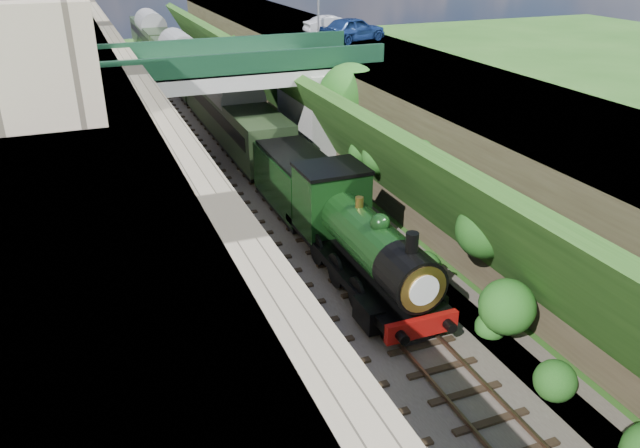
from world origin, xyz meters
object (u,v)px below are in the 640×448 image
(road_bridge, at_px, (245,99))
(locomotive, at_px, (360,241))
(car_silver, at_px, (333,26))
(tree, at_px, (351,98))
(tender, at_px, (297,185))
(car_blue, at_px, (353,29))

(road_bridge, xyz_separation_m, locomotive, (0.26, -15.67, -2.18))
(locomotive, bearing_deg, car_silver, 69.66)
(road_bridge, distance_m, tree, 6.53)
(road_bridge, relative_size, car_silver, 3.79)
(tree, bearing_deg, locomotive, -112.36)
(road_bridge, xyz_separation_m, tree, (4.97, -4.20, 0.57))
(car_silver, height_order, tender, car_silver)
(tree, height_order, car_blue, car_blue)
(locomotive, bearing_deg, tree, 67.64)
(car_blue, bearing_deg, locomotive, 136.12)
(road_bridge, distance_m, car_blue, 10.36)
(road_bridge, relative_size, car_blue, 3.24)
(car_blue, xyz_separation_m, locomotive, (-8.66, -20.00, -5.20))
(car_silver, xyz_separation_m, tender, (-8.61, -15.87, -5.33))
(car_silver, bearing_deg, road_bridge, 132.71)
(car_blue, height_order, car_silver, car_blue)
(tree, height_order, car_silver, car_silver)
(car_silver, bearing_deg, car_blue, -176.92)
(tender, bearing_deg, tree, 41.00)
(car_blue, height_order, tender, car_blue)
(tree, relative_size, car_silver, 1.56)
(tree, xyz_separation_m, tender, (-4.71, -4.10, -3.03))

